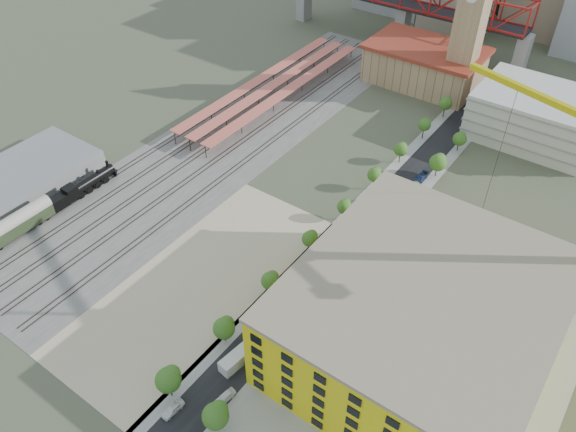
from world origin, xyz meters
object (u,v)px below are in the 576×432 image
Objects in this scene: site_trailer_c at (314,277)px; site_trailer_d at (353,236)px; locomotive at (82,188)px; car_0 at (173,409)px; site_trailer_a at (242,355)px; construction_building at (421,319)px; clock_tower at (473,10)px; site_trailer_b at (272,322)px; coach at (15,225)px.

site_trailer_c reaches higher than site_trailer_d.
car_0 is at bearing -26.33° from locomotive.
site_trailer_a is at bearing 82.98° from car_0.
construction_building reaches higher than site_trailer_a.
site_trailer_b is at bearing -85.90° from clock_tower.
site_trailer_c is at bearing 89.55° from car_0.
locomotive is 5.03× the size of car_0.
site_trailer_b is (8.00, -111.65, -27.42)m from clock_tower.
site_trailer_c is (0.00, 15.35, 0.04)m from site_trailer_b.
construction_building is 5.78× the size of site_trailer_d.
construction_building reaches higher than locomotive.
locomotive is at bearing -172.03° from site_trailer_d.
construction_building reaches higher than car_0.
construction_building is 47.93m from car_0.
clock_tower is at bearing 101.12° from site_trailer_a.
construction_building reaches higher than site_trailer_c.
coach reaches higher than site_trailer_a.
site_trailer_c is at bearing -103.63° from site_trailer_d.
site_trailer_b is 31.79m from site_trailer_d.
site_trailer_d is (-26.00, 20.13, -8.21)m from construction_building.
site_trailer_a is 9.75m from site_trailer_b.
site_trailer_c is at bearing -85.25° from clock_tower.
construction_building is at bearing 46.82° from site_trailer_a.
clock_tower reaches higher than site_trailer_a.
car_0 is at bearing -10.52° from coach.
coach is 1.93× the size of site_trailer_a.
car_0 is at bearing -127.96° from construction_building.
coach is 80.26m from site_trailer_d.
clock_tower is at bearing 61.31° from locomotive.
site_trailer_d is at bearing -84.28° from clock_tower.
site_trailer_d is 1.89× the size of car_0.
site_trailer_a is at bearing -103.63° from site_trailer_d.
car_0 is (-3.00, -40.87, -0.53)m from site_trailer_c.
clock_tower reaches higher than construction_building.
locomotive is 1.20× the size of coach.
site_trailer_b reaches higher than car_0.
site_trailer_a is 25.10m from site_trailer_c.
clock_tower reaches higher than locomotive.
coach is 72.19m from site_trailer_c.
locomotive is (-58.00, -105.99, -26.52)m from clock_tower.
construction_building is at bearing 15.48° from coach.
clock_tower is 11.20× the size of car_0.
construction_building is 95.66m from coach.
coach is (-58.00, -125.48, -25.45)m from clock_tower.
site_trailer_c is at bearing 171.91° from construction_building.
coach is at bearing -164.52° from construction_building.
construction_building reaches higher than site_trailer_b.
site_trailer_b is 0.97× the size of site_trailer_c.
construction_building is at bearing -71.22° from clock_tower.
clock_tower is at bearing 82.09° from site_trailer_d.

